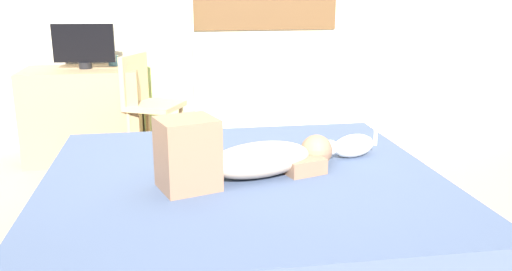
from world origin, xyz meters
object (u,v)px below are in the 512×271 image
object	(u,v)px
person_lying	(242,157)
cat	(351,146)
cup	(114,61)
bed	(243,216)
chair_by_desk	(146,99)
desk	(84,114)
tv_monitor	(84,45)

from	to	relation	value
person_lying	cat	distance (m)	0.69
person_lying	cup	distance (m)	2.21
cup	bed	bearing A→B (deg)	-68.37
chair_by_desk	person_lying	bearing A→B (deg)	-73.32
bed	cat	xyz separation A→B (m)	(0.64, 0.20, 0.29)
desk	cat	bearing A→B (deg)	-44.81
bed	cup	world-z (taller)	cup
person_lying	desk	distance (m)	2.18
bed	person_lying	size ratio (longest dim) A/B	2.20
desk	chair_by_desk	xyz separation A→B (m)	(0.51, -0.17, 0.14)
bed	chair_by_desk	distance (m)	1.80
person_lying	tv_monitor	xyz separation A→B (m)	(-0.99, 1.91, 0.36)
bed	person_lying	bearing A→B (deg)	-102.25
desk	cup	bearing A→B (deg)	28.51
cat	desk	size ratio (longest dim) A/B	0.39
bed	cat	size ratio (longest dim) A/B	5.90
cat	desk	bearing A→B (deg)	135.19
desk	cup	world-z (taller)	cup
person_lying	chair_by_desk	size ratio (longest dim) A/B	1.08
cat	cup	world-z (taller)	cup
desk	tv_monitor	bearing A→B (deg)	0.00
person_lying	tv_monitor	world-z (taller)	tv_monitor
bed	desk	size ratio (longest dim) A/B	2.28
tv_monitor	cat	bearing A→B (deg)	-45.55
cup	tv_monitor	bearing A→B (deg)	-146.69
desk	bed	bearing A→B (deg)	-60.78
tv_monitor	chair_by_desk	xyz separation A→B (m)	(0.47, -0.17, -0.41)
cat	tv_monitor	bearing A→B (deg)	134.45
bed	tv_monitor	size ratio (longest dim) A/B	4.27
tv_monitor	desk	bearing A→B (deg)	180.00
desk	tv_monitor	xyz separation A→B (m)	(0.04, 0.00, 0.55)
cup	desk	bearing A→B (deg)	-151.49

